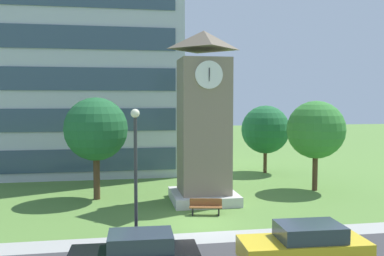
% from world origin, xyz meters
% --- Properties ---
extents(ground_plane, '(160.00, 160.00, 0.00)m').
position_xyz_m(ground_plane, '(0.00, 0.00, 0.00)').
color(ground_plane, '#567F38').
extents(kerb_strip, '(120.00, 1.60, 0.01)m').
position_xyz_m(kerb_strip, '(0.00, -2.09, 0.00)').
color(kerb_strip, '#9E9E99').
rests_on(kerb_strip, ground).
extents(office_building, '(19.53, 12.23, 28.80)m').
position_xyz_m(office_building, '(-8.54, 19.06, 14.40)').
color(office_building, '#B7BCC6').
rests_on(office_building, ground).
extents(clock_tower, '(4.01, 4.01, 10.61)m').
position_xyz_m(clock_tower, '(1.13, 4.75, 4.75)').
color(clock_tower, gray).
rests_on(clock_tower, ground).
extents(park_bench, '(1.86, 0.85, 0.88)m').
position_xyz_m(park_bench, '(0.64, 1.70, 0.46)').
color(park_bench, brown).
rests_on(park_bench, ground).
extents(street_lamp, '(0.36, 0.36, 6.01)m').
position_xyz_m(street_lamp, '(-3.39, -3.83, 3.72)').
color(street_lamp, '#333338').
rests_on(street_lamp, ground).
extents(tree_near_tower, '(4.04, 4.04, 6.32)m').
position_xyz_m(tree_near_tower, '(9.48, 6.54, 4.28)').
color(tree_near_tower, '#513823').
rests_on(tree_near_tower, ground).
extents(tree_by_building, '(4.18, 4.18, 5.89)m').
position_xyz_m(tree_by_building, '(8.47, 13.95, 3.80)').
color(tree_by_building, '#513823').
rests_on(tree_by_building, ground).
extents(tree_streetside, '(4.03, 4.03, 6.54)m').
position_xyz_m(tree_streetside, '(-5.52, 6.47, 4.50)').
color(tree_streetside, '#513823').
rests_on(tree_streetside, ground).
extents(parked_car_black, '(4.59, 2.05, 1.69)m').
position_xyz_m(parked_car_black, '(-3.50, -6.11, 0.86)').
color(parked_car_black, black).
rests_on(parked_car_black, ground).
extents(parked_car_yellow, '(4.86, 2.20, 1.69)m').
position_xyz_m(parked_car_yellow, '(2.86, -6.11, 0.86)').
color(parked_car_yellow, gold).
rests_on(parked_car_yellow, ground).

